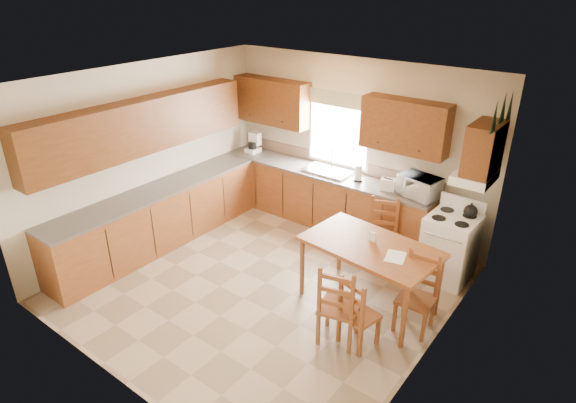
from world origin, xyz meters
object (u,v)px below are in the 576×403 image
Objects in this scene: microwave at (419,186)px; dining_table at (368,275)px; chair_near_left at (340,302)px; chair_near_right at (360,311)px; stove at (449,249)px; chair_far_right at (416,295)px; chair_far_left at (382,234)px.

microwave is 1.66m from dining_table.
microwave is 2.37m from chair_near_left.
dining_table is 0.75m from chair_near_right.
chair_near_right is (0.27, -0.70, 0.02)m from dining_table.
dining_table is at bearing -76.79° from microwave.
chair_near_left is (0.06, -0.78, 0.08)m from dining_table.
chair_near_left is (-0.52, -1.95, 0.05)m from stove.
dining_table is at bearing -114.09° from stove.
chair_far_right reaches higher than chair_near_right.
chair_far_left is (-0.88, -0.23, 0.03)m from stove.
chair_near_right is 0.72m from chair_far_right.
chair_near_right is (0.35, -2.22, -0.63)m from microwave.
dining_table is at bearing -95.57° from chair_far_left.
dining_table is 1.64× the size of chair_far_left.
chair_far_right is at bearing -2.27° from dining_table.
microwave is 0.52× the size of chair_far_left.
chair_near_right is at bearing -70.63° from microwave.
dining_table is at bearing -56.44° from chair_near_right.
stove is 0.91m from chair_far_left.
stove is at bearing -17.57° from microwave.
chair_far_left is at bearing 113.15° from dining_table.
dining_table is at bearing -100.17° from chair_near_left.
chair_far_left reaches higher than chair_near_right.
chair_far_right is (0.39, 0.61, 0.03)m from chair_near_right.
chair_far_right is (0.61, 0.68, -0.03)m from chair_near_left.
stove is 0.96m from microwave.
stove is 1.27m from chair_far_right.
microwave is at bearing 109.92° from chair_far_right.
chair_near_left reaches higher than stove.
chair_far_left is (-0.22, -0.58, -0.58)m from microwave.
chair_near_left is 0.91m from chair_far_right.
chair_far_left reaches higher than stove.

